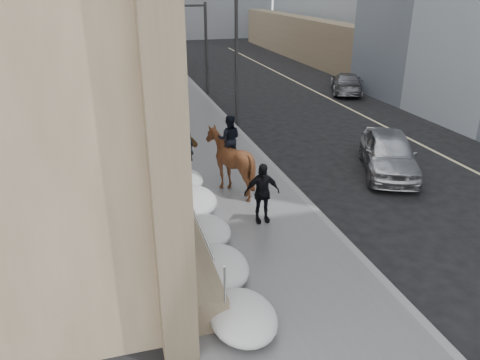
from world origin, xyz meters
name	(u,v)px	position (x,y,z in m)	size (l,w,h in m)	color
ground	(272,273)	(0.00, 0.00, 0.00)	(140.00, 140.00, 0.00)	black
sidewalk	(199,151)	(0.00, 10.00, 0.06)	(5.00, 80.00, 0.12)	#555558
curb	(253,146)	(2.62, 10.00, 0.06)	(0.24, 80.00, 0.12)	slate
lane_line	(399,134)	(10.50, 10.00, 0.01)	(0.15, 70.00, 0.01)	#BFB78C
streetlight_mid	(233,38)	(2.74, 14.00, 4.58)	(1.71, 0.24, 8.00)	#2D2D30
streetlight_far	(175,14)	(2.74, 34.00, 4.58)	(1.71, 0.24, 8.00)	#2D2D30
traffic_signal	(192,34)	(2.07, 22.00, 4.00)	(4.10, 0.22, 6.00)	#2D2D30
snow_bank	(174,160)	(-1.42, 8.11, 0.47)	(1.70, 18.10, 0.76)	silver
mounted_horse_left	(185,167)	(-1.40, 5.28, 1.21)	(1.35, 2.55, 2.70)	#4F3517
mounted_horse_right	(230,159)	(0.22, 5.29, 1.34)	(2.38, 2.53, 2.80)	#442513
pedestrian	(262,193)	(0.59, 2.70, 1.11)	(1.16, 0.48, 1.97)	black
car_silver	(389,153)	(6.95, 5.52, 0.84)	(1.99, 4.95, 1.69)	#A7A9AF
car_grey	(346,83)	(12.37, 19.40, 0.71)	(1.98, 4.88, 1.42)	slate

